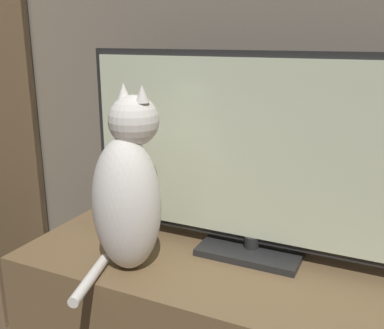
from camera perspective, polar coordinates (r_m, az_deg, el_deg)
tv at (r=1.26m, az=8.05°, el=0.94°), size 1.04×0.18×0.58m
cat at (r=1.21m, az=-8.03°, el=-3.55°), size 0.24×0.35×0.50m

